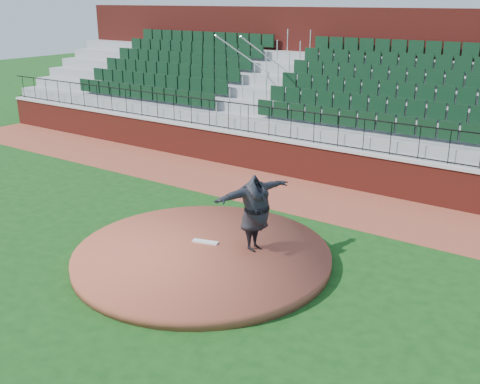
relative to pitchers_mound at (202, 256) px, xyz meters
name	(u,v)px	position (x,y,z in m)	size (l,w,h in m)	color
ground	(203,261)	(0.05, -0.03, -0.12)	(90.00, 90.00, 0.00)	#113E12
warning_track	(312,198)	(0.05, 5.37, -0.12)	(34.00, 3.20, 0.01)	brown
field_wall	(336,167)	(0.05, 6.97, 0.47)	(34.00, 0.35, 1.20)	maroon
wall_cap	(337,148)	(0.05, 6.97, 1.12)	(34.00, 0.45, 0.10)	#B7B7B7
wall_railing	(338,131)	(0.05, 6.97, 1.67)	(34.00, 0.05, 1.00)	black
seating_stands	(373,103)	(0.05, 9.69, 2.18)	(34.00, 5.10, 4.60)	gray
concourse_wall	(401,82)	(0.05, 12.49, 2.62)	(34.00, 0.50, 5.50)	maroon
pitchers_mound	(202,256)	(0.00, 0.00, 0.00)	(6.02, 6.02, 0.25)	brown
pitching_rubber	(205,242)	(-0.23, 0.40, 0.15)	(0.63, 0.16, 0.04)	white
pitcher	(255,213)	(0.97, 0.77, 1.04)	(2.25, 0.61, 1.83)	black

